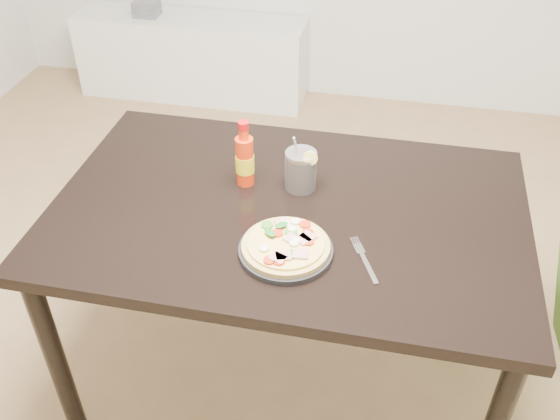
% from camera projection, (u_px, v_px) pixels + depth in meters
% --- Properties ---
extents(floor, '(4.50, 4.50, 0.00)m').
position_uv_depth(floor, '(229.00, 373.00, 2.29)').
color(floor, '#9E7A51').
rests_on(floor, ground).
extents(dining_table, '(1.40, 0.90, 0.75)m').
position_uv_depth(dining_table, '(288.00, 228.00, 1.90)').
color(dining_table, black).
rests_on(dining_table, ground).
extents(plate, '(0.26, 0.26, 0.02)m').
position_uv_depth(plate, '(286.00, 251.00, 1.68)').
color(plate, black).
rests_on(plate, dining_table).
extents(pizza, '(0.24, 0.24, 0.03)m').
position_uv_depth(pizza, '(286.00, 245.00, 1.67)').
color(pizza, tan).
rests_on(pizza, plate).
extents(hot_sauce_bottle, '(0.06, 0.06, 0.22)m').
position_uv_depth(hot_sauce_bottle, '(245.00, 160.00, 1.89)').
color(hot_sauce_bottle, red).
rests_on(hot_sauce_bottle, dining_table).
extents(cola_cup, '(0.10, 0.10, 0.19)m').
position_uv_depth(cola_cup, '(301.00, 171.00, 1.89)').
color(cola_cup, black).
rests_on(cola_cup, dining_table).
extents(fork, '(0.09, 0.18, 0.00)m').
position_uv_depth(fork, '(364.00, 258.00, 1.67)').
color(fork, silver).
rests_on(fork, dining_table).
extents(media_console, '(1.40, 0.34, 0.50)m').
position_uv_depth(media_console, '(192.00, 57.00, 3.86)').
color(media_console, white).
rests_on(media_console, ground).
extents(cd_stack, '(0.14, 0.12, 0.09)m').
position_uv_depth(cd_stack, '(147.00, 8.00, 3.70)').
color(cd_stack, slate).
rests_on(cd_stack, media_console).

